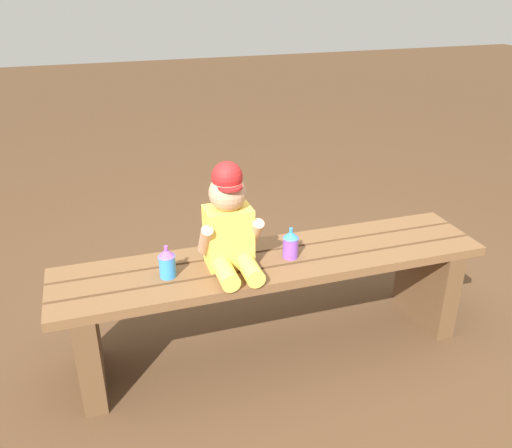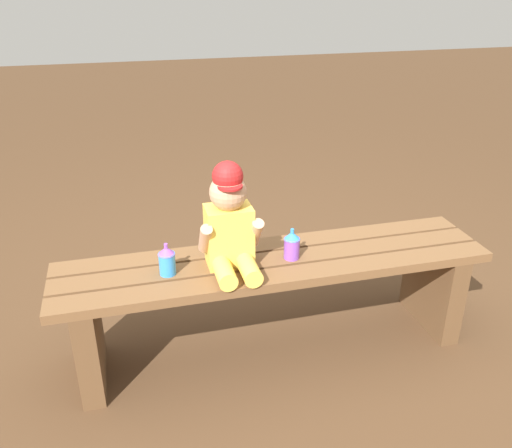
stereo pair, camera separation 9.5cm
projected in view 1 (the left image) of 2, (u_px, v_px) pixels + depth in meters
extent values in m
plane|color=#4C331E|center=(272.00, 346.00, 2.25)|extent=(16.00, 16.00, 0.00)
cube|color=brown|center=(285.00, 278.00, 1.97)|extent=(1.68, 0.11, 0.04)
cube|color=brown|center=(274.00, 262.00, 2.08)|extent=(1.68, 0.11, 0.04)
cube|color=brown|center=(263.00, 247.00, 2.18)|extent=(1.68, 0.11, 0.04)
cube|color=brown|center=(88.00, 341.00, 1.97)|extent=(0.08, 0.36, 0.39)
cube|color=brown|center=(426.00, 279.00, 2.37)|extent=(0.08, 0.36, 0.39)
cube|color=#F2C64C|center=(229.00, 236.00, 1.98)|extent=(0.17, 0.12, 0.23)
sphere|color=tan|center=(227.00, 193.00, 1.90)|extent=(0.14, 0.14, 0.14)
cylinder|color=#B21E1E|center=(230.00, 187.00, 1.86)|extent=(0.09, 0.09, 0.01)
sphere|color=#B21E1E|center=(227.00, 177.00, 1.88)|extent=(0.11, 0.11, 0.11)
cylinder|color=#FED050|center=(226.00, 273.00, 1.90)|extent=(0.07, 0.16, 0.07)
cylinder|color=#FED050|center=(250.00, 269.00, 1.92)|extent=(0.07, 0.16, 0.07)
cylinder|color=tan|center=(205.00, 240.00, 1.92)|extent=(0.04, 0.12, 0.14)
cylinder|color=tan|center=(255.00, 233.00, 1.97)|extent=(0.04, 0.12, 0.14)
cylinder|color=#338CE5|center=(167.00, 266.00, 1.93)|extent=(0.06, 0.06, 0.09)
cone|color=#8C4CCC|center=(166.00, 253.00, 1.90)|extent=(0.06, 0.06, 0.03)
cylinder|color=#8C4CCC|center=(166.00, 248.00, 1.89)|extent=(0.01, 0.01, 0.02)
cylinder|color=#8C4CCC|center=(290.00, 247.00, 2.06)|extent=(0.06, 0.06, 0.09)
cone|color=#338CE5|center=(291.00, 235.00, 2.03)|extent=(0.06, 0.06, 0.03)
cylinder|color=#338CE5|center=(291.00, 230.00, 2.02)|extent=(0.01, 0.01, 0.02)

